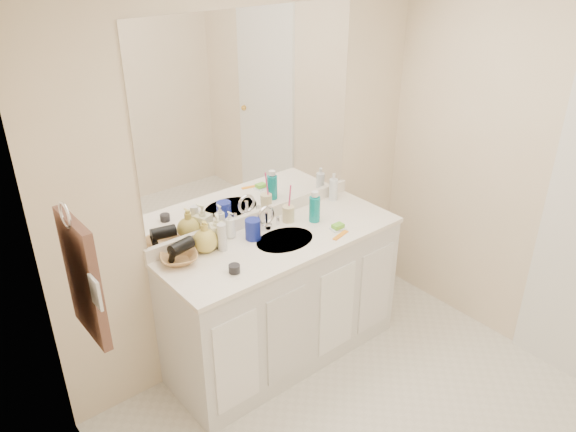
# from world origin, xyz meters

# --- Properties ---
(wall_back) EXTENTS (2.60, 0.02, 2.40)m
(wall_back) POSITION_xyz_m (0.00, 1.30, 1.20)
(wall_back) COLOR beige
(wall_back) RESTS_ON floor
(wall_left) EXTENTS (0.02, 2.60, 2.40)m
(wall_left) POSITION_xyz_m (-1.30, 0.00, 1.20)
(wall_left) COLOR beige
(wall_left) RESTS_ON floor
(wall_right) EXTENTS (0.02, 2.60, 2.40)m
(wall_right) POSITION_xyz_m (1.30, 0.00, 1.20)
(wall_right) COLOR beige
(wall_right) RESTS_ON floor
(vanity_cabinet) EXTENTS (1.50, 0.55, 0.85)m
(vanity_cabinet) POSITION_xyz_m (0.00, 1.02, 0.42)
(vanity_cabinet) COLOR silver
(vanity_cabinet) RESTS_ON floor
(countertop) EXTENTS (1.52, 0.57, 0.03)m
(countertop) POSITION_xyz_m (0.00, 1.02, 0.86)
(countertop) COLOR white
(countertop) RESTS_ON vanity_cabinet
(backsplash) EXTENTS (1.52, 0.03, 0.08)m
(backsplash) POSITION_xyz_m (0.00, 1.29, 0.92)
(backsplash) COLOR white
(backsplash) RESTS_ON countertop
(sink_basin) EXTENTS (0.37, 0.37, 0.02)m
(sink_basin) POSITION_xyz_m (0.00, 1.00, 0.87)
(sink_basin) COLOR #B2AC9C
(sink_basin) RESTS_ON countertop
(faucet) EXTENTS (0.02, 0.02, 0.11)m
(faucet) POSITION_xyz_m (0.00, 1.18, 0.94)
(faucet) COLOR silver
(faucet) RESTS_ON countertop
(mirror) EXTENTS (1.48, 0.01, 1.20)m
(mirror) POSITION_xyz_m (0.00, 1.29, 1.56)
(mirror) COLOR white
(mirror) RESTS_ON wall_back
(blue_mug) EXTENTS (0.10, 0.10, 0.13)m
(blue_mug) POSITION_xyz_m (-0.14, 1.14, 0.94)
(blue_mug) COLOR navy
(blue_mug) RESTS_ON countertop
(tan_cup) EXTENTS (0.08, 0.08, 0.10)m
(tan_cup) POSITION_xyz_m (0.17, 1.17, 0.93)
(tan_cup) COLOR beige
(tan_cup) RESTS_ON countertop
(toothbrush) EXTENTS (0.02, 0.04, 0.20)m
(toothbrush) POSITION_xyz_m (0.18, 1.17, 1.03)
(toothbrush) COLOR #E83D7B
(toothbrush) RESTS_ON tan_cup
(mouthwash_bottle) EXTENTS (0.09, 0.09, 0.16)m
(mouthwash_bottle) POSITION_xyz_m (0.30, 1.07, 0.96)
(mouthwash_bottle) COLOR #0B8789
(mouthwash_bottle) RESTS_ON countertop
(clear_pump_bottle) EXTENTS (0.06, 0.06, 0.15)m
(clear_pump_bottle) POSITION_xyz_m (0.60, 1.22, 0.96)
(clear_pump_bottle) COLOR white
(clear_pump_bottle) RESTS_ON countertop
(soap_dish) EXTENTS (0.10, 0.09, 0.01)m
(soap_dish) POSITION_xyz_m (0.33, 0.90, 0.89)
(soap_dish) COLOR white
(soap_dish) RESTS_ON countertop
(green_soap) EXTENTS (0.07, 0.05, 0.02)m
(green_soap) POSITION_xyz_m (0.33, 0.90, 0.90)
(green_soap) COLOR #6CCD32
(green_soap) RESTS_ON soap_dish
(orange_comb) EXTENTS (0.14, 0.06, 0.01)m
(orange_comb) POSITION_xyz_m (0.29, 0.83, 0.88)
(orange_comb) COLOR orange
(orange_comb) RESTS_ON countertop
(dark_jar) EXTENTS (0.08, 0.08, 0.04)m
(dark_jar) POSITION_xyz_m (-0.43, 0.90, 0.90)
(dark_jar) COLOR black
(dark_jar) RESTS_ON countertop
(extra_white_bottle) EXTENTS (0.07, 0.07, 0.17)m
(extra_white_bottle) POSITION_xyz_m (-0.35, 1.14, 0.96)
(extra_white_bottle) COLOR silver
(extra_white_bottle) RESTS_ON countertop
(soap_bottle_white) EXTENTS (0.07, 0.07, 0.17)m
(soap_bottle_white) POSITION_xyz_m (-0.23, 1.24, 0.96)
(soap_bottle_white) COLOR white
(soap_bottle_white) RESTS_ON countertop
(soap_bottle_cream) EXTENTS (0.12, 0.12, 0.20)m
(soap_bottle_cream) POSITION_xyz_m (-0.33, 1.21, 0.98)
(soap_bottle_cream) COLOR #F2F0C5
(soap_bottle_cream) RESTS_ON countertop
(soap_bottle_yellow) EXTENTS (0.15, 0.15, 0.19)m
(soap_bottle_yellow) POSITION_xyz_m (-0.43, 1.20, 0.97)
(soap_bottle_yellow) COLOR #D4BF52
(soap_bottle_yellow) RESTS_ON countertop
(wicker_basket) EXTENTS (0.27, 0.27, 0.05)m
(wicker_basket) POSITION_xyz_m (-0.61, 1.19, 0.91)
(wicker_basket) COLOR #B27F48
(wicker_basket) RESTS_ON countertop
(hair_dryer) EXTENTS (0.15, 0.10, 0.07)m
(hair_dryer) POSITION_xyz_m (-0.59, 1.19, 0.97)
(hair_dryer) COLOR black
(hair_dryer) RESTS_ON wicker_basket
(towel_ring) EXTENTS (0.01, 0.11, 0.11)m
(towel_ring) POSITION_xyz_m (-1.27, 0.77, 1.55)
(towel_ring) COLOR silver
(towel_ring) RESTS_ON wall_left
(hand_towel) EXTENTS (0.04, 0.32, 0.55)m
(hand_towel) POSITION_xyz_m (-1.25, 0.77, 1.25)
(hand_towel) COLOR #452D25
(hand_towel) RESTS_ON towel_ring
(switch_plate) EXTENTS (0.01, 0.08, 0.13)m
(switch_plate) POSITION_xyz_m (-1.27, 0.57, 1.30)
(switch_plate) COLOR silver
(switch_plate) RESTS_ON wall_left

